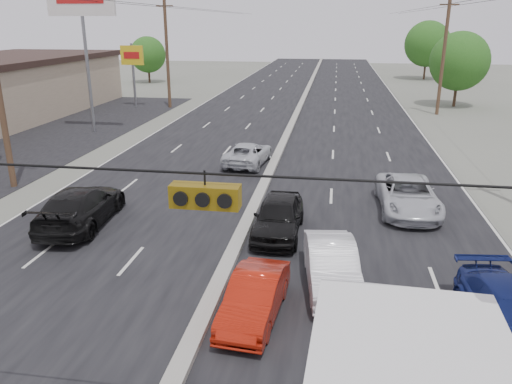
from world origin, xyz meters
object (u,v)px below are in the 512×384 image
pole_sign_billboard (81,7)px  queue_car_d (512,316)px  utility_pole_left_c (167,53)px  queue_car_a (278,217)px  utility_pole_right_c (443,56)px  tree_right_far (427,44)px  oncoming_near (81,207)px  red_sedan (255,298)px  tree_right_mid (459,61)px  pole_sign_far (132,61)px  tree_left_far (148,55)px  queue_car_b (332,266)px  queue_car_c (408,196)px  oncoming_far (248,154)px

pole_sign_billboard → queue_car_d: pole_sign_billboard is taller
utility_pole_left_c → queue_car_a: utility_pole_left_c is taller
utility_pole_right_c → tree_right_far: (3.50, 30.00, -0.15)m
utility_pole_left_c → tree_right_far: bearing=46.5°
pole_sign_billboard → oncoming_near: pole_sign_billboard is taller
utility_pole_right_c → queue_car_a: (-11.10, -28.88, -4.36)m
utility_pole_left_c → red_sedan: utility_pole_left_c is taller
tree_right_mid → queue_car_a: (-13.60, -33.88, -3.58)m
pole_sign_far → queue_car_d: (24.16, -34.70, -3.73)m
pole_sign_far → tree_left_far: size_ratio=0.98×
queue_car_b → queue_car_d: 5.08m
tree_right_mid → queue_car_a: size_ratio=1.62×
pole_sign_far → tree_right_far: bearing=43.2°
queue_car_a → pole_sign_far: bearing=121.8°
tree_left_far → queue_car_b: (25.50, -52.67, -3.01)m
queue_car_c → queue_car_a: bearing=-148.6°
utility_pole_right_c → queue_car_b: utility_pole_right_c is taller
queue_car_a → oncoming_far: queue_car_a is taller
tree_left_far → queue_car_c: (28.70, -45.47, -2.99)m
pole_sign_billboard → tree_right_far: bearing=54.0°
tree_right_far → oncoming_near: 63.48m
utility_pole_left_c → queue_car_c: 32.20m
utility_pole_right_c → tree_left_far: size_ratio=1.63×
tree_right_mid → queue_car_c: tree_right_mid is taller
pole_sign_far → queue_car_c: 34.32m
queue_car_a → oncoming_near: oncoming_near is taller
utility_pole_left_c → pole_sign_far: size_ratio=1.67×
utility_pole_right_c → pole_sign_far: bearing=-180.0°
tree_right_mid → queue_car_b: 39.56m
queue_car_a → oncoming_near: bearing=-177.4°
utility_pole_left_c → oncoming_near: utility_pole_left_c is taller
tree_right_mid → queue_car_a: 36.69m
oncoming_far → tree_right_far: bearing=-104.3°
tree_right_mid → queue_car_c: bearing=-105.2°
red_sedan → oncoming_far: size_ratio=0.83×
queue_car_c → oncoming_near: size_ratio=0.95×
tree_right_far → queue_car_d: bearing=-96.9°
oncoming_far → queue_car_c: bearing=147.3°
tree_right_mid → tree_right_far: (1.00, 25.00, 0.62)m
pole_sign_billboard → queue_car_c: bearing=-32.4°
tree_right_far → tree_right_mid: bearing=-92.3°
tree_left_far → queue_car_d: bearing=-61.1°
utility_pole_left_c → pole_sign_billboard: 12.73m
utility_pole_left_c → utility_pole_right_c: 25.00m
utility_pole_left_c → utility_pole_right_c: (25.00, 0.00, 0.00)m
pole_sign_billboard → queue_car_b: bearing=-49.0°
tree_right_far → queue_car_a: bearing=-103.9°
tree_right_mid → pole_sign_billboard: bearing=-150.0°
pole_sign_far → tree_right_far: 43.87m
utility_pole_left_c → tree_left_far: size_ratio=1.63×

